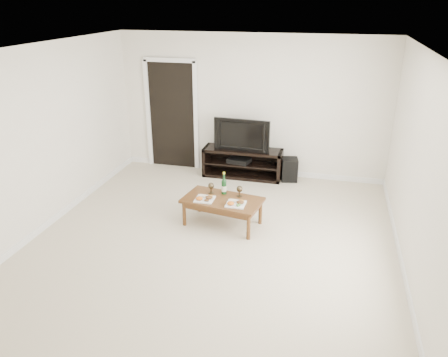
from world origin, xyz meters
TOP-DOWN VIEW (x-y plane):
  - floor at (0.00, 0.00)m, footprint 5.50×5.50m
  - back_wall at (0.00, 2.77)m, footprint 5.00×0.04m
  - ceiling at (0.00, 0.00)m, footprint 5.00×5.50m
  - doorway at (-1.55, 2.73)m, footprint 0.90×0.02m
  - media_console at (-0.09, 2.50)m, footprint 1.48×0.45m
  - television at (-0.09, 2.50)m, footprint 1.04×0.20m
  - av_receiver at (-0.16, 2.48)m, footprint 0.45×0.37m
  - subwoofer at (0.79, 2.53)m, footprint 0.33×0.33m
  - coffee_table at (0.01, 0.57)m, footprint 1.23×0.80m
  - plate_left at (-0.23, 0.48)m, footprint 0.27×0.27m
  - plate_right at (0.24, 0.43)m, footprint 0.27×0.27m
  - wine_bottle at (-0.01, 0.75)m, footprint 0.07×0.07m
  - goblet_left at (-0.21, 0.73)m, footprint 0.09×0.09m
  - goblet_right at (0.23, 0.72)m, footprint 0.09×0.09m

SIDE VIEW (x-z plane):
  - floor at x=0.00m, z-range 0.00..0.00m
  - coffee_table at x=0.01m, z-range 0.00..0.42m
  - subwoofer at x=0.79m, z-range 0.00..0.43m
  - media_console at x=-0.09m, z-range 0.00..0.55m
  - av_receiver at x=-0.16m, z-range 0.29..0.36m
  - plate_left at x=-0.23m, z-range 0.42..0.49m
  - plate_right at x=0.24m, z-range 0.42..0.49m
  - goblet_left at x=-0.21m, z-range 0.42..0.59m
  - goblet_right at x=0.23m, z-range 0.42..0.59m
  - wine_bottle at x=-0.01m, z-range 0.42..0.77m
  - television at x=-0.09m, z-range 0.55..1.15m
  - doorway at x=-1.55m, z-range 0.00..2.05m
  - back_wall at x=0.00m, z-range 0.00..2.60m
  - ceiling at x=0.00m, z-range 2.60..2.64m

